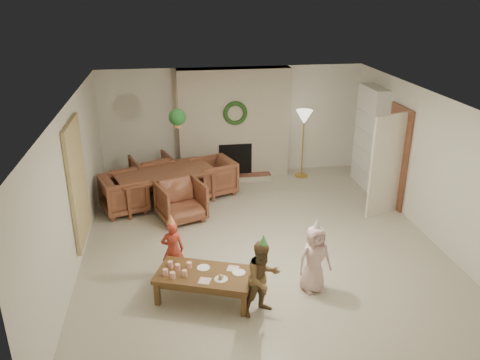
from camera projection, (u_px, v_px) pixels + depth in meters
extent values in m
plane|color=#B7B29E|center=(260.00, 243.00, 8.41)|extent=(7.00, 7.00, 0.00)
plane|color=white|center=(263.00, 102.00, 7.47)|extent=(7.00, 7.00, 0.00)
plane|color=silver|center=(233.00, 121.00, 11.15)|extent=(7.00, 0.00, 7.00)
plane|color=silver|center=(330.00, 307.00, 4.73)|extent=(7.00, 0.00, 7.00)
plane|color=silver|center=(73.00, 187.00, 7.52)|extent=(0.00, 7.00, 7.00)
plane|color=silver|center=(432.00, 167.00, 8.36)|extent=(0.00, 7.00, 7.00)
cube|color=#562016|center=(234.00, 124.00, 10.96)|extent=(2.50, 0.40, 2.50)
cube|color=#5D2419|center=(236.00, 178.00, 11.09)|extent=(1.60, 0.30, 0.12)
cube|color=black|center=(235.00, 159.00, 11.10)|extent=(0.75, 0.12, 0.75)
torus|color=#1A4018|center=(235.00, 113.00, 10.64)|extent=(0.54, 0.10, 0.54)
cylinder|color=gold|center=(301.00, 175.00, 11.37)|extent=(0.29, 0.29, 0.03)
cylinder|color=gold|center=(303.00, 146.00, 11.10)|extent=(0.03, 0.03, 1.42)
cone|color=beige|center=(304.00, 117.00, 10.84)|extent=(0.38, 0.38, 0.32)
cube|color=white|center=(369.00, 137.00, 10.50)|extent=(0.30, 1.00, 2.20)
cube|color=white|center=(366.00, 165.00, 10.74)|extent=(0.30, 0.92, 0.03)
cube|color=white|center=(367.00, 148.00, 10.59)|extent=(0.30, 0.92, 0.03)
cube|color=white|center=(369.00, 131.00, 10.44)|extent=(0.30, 0.92, 0.03)
cube|color=white|center=(371.00, 113.00, 10.29)|extent=(0.30, 0.92, 0.03)
cube|color=#9D3B1D|center=(368.00, 162.00, 10.55)|extent=(0.20, 0.40, 0.24)
cube|color=#2A4D9B|center=(366.00, 142.00, 10.58)|extent=(0.20, 0.44, 0.24)
cube|color=#A98524|center=(371.00, 126.00, 10.30)|extent=(0.20, 0.36, 0.22)
cube|color=brown|center=(397.00, 157.00, 9.54)|extent=(0.05, 0.86, 2.04)
cube|color=beige|center=(387.00, 166.00, 9.14)|extent=(0.77, 0.32, 2.00)
cube|color=beige|center=(78.00, 182.00, 7.71)|extent=(0.06, 1.20, 2.00)
imported|color=brown|center=(166.00, 187.00, 9.85)|extent=(2.20, 1.68, 0.69)
imported|color=brown|center=(181.00, 201.00, 9.13)|extent=(1.04, 1.06, 0.76)
imported|color=brown|center=(152.00, 172.00, 10.54)|extent=(1.04, 1.06, 0.76)
imported|color=brown|center=(124.00, 194.00, 9.46)|extent=(1.06, 1.04, 0.76)
imported|color=brown|center=(213.00, 177.00, 10.30)|extent=(1.06, 1.04, 0.76)
cylinder|color=tan|center=(177.00, 105.00, 8.80)|extent=(0.01, 0.01, 0.70)
cylinder|color=#A86F36|center=(178.00, 123.00, 8.93)|extent=(0.16, 0.16, 0.12)
sphere|color=#18481D|center=(177.00, 117.00, 8.88)|extent=(0.32, 0.32, 0.32)
cube|color=brown|center=(205.00, 275.00, 6.80)|extent=(1.51, 1.11, 0.06)
cube|color=brown|center=(205.00, 279.00, 6.83)|extent=(1.38, 0.97, 0.08)
cube|color=brown|center=(157.00, 294.00, 6.74)|extent=(0.09, 0.09, 0.36)
cube|color=brown|center=(244.00, 304.00, 6.51)|extent=(0.09, 0.09, 0.36)
cube|color=brown|center=(170.00, 272.00, 7.25)|extent=(0.09, 0.09, 0.36)
cube|color=brown|center=(251.00, 281.00, 7.02)|extent=(0.09, 0.09, 0.36)
cylinder|color=white|center=(165.00, 272.00, 6.73)|extent=(0.09, 0.09, 0.09)
cylinder|color=white|center=(170.00, 264.00, 6.92)|extent=(0.09, 0.09, 0.09)
cylinder|color=white|center=(173.00, 275.00, 6.66)|extent=(0.09, 0.09, 0.09)
cylinder|color=white|center=(178.00, 267.00, 6.85)|extent=(0.09, 0.09, 0.09)
cylinder|color=white|center=(185.00, 273.00, 6.70)|extent=(0.09, 0.09, 0.09)
cylinder|color=white|center=(189.00, 265.00, 6.89)|extent=(0.09, 0.09, 0.09)
cylinder|color=white|center=(203.00, 268.00, 6.91)|extent=(0.24, 0.24, 0.01)
cylinder|color=white|center=(221.00, 279.00, 6.65)|extent=(0.24, 0.24, 0.01)
cylinder|color=white|center=(239.00, 272.00, 6.80)|extent=(0.24, 0.24, 0.01)
sphere|color=tan|center=(221.00, 276.00, 6.63)|extent=(0.09, 0.09, 0.07)
cube|color=#DFA4AF|center=(205.00, 281.00, 6.61)|extent=(0.20, 0.20, 0.01)
cube|color=#DFA4AF|center=(233.00, 269.00, 6.89)|extent=(0.20, 0.20, 0.01)
imported|color=#A73323|center=(173.00, 250.00, 7.28)|extent=(0.35, 0.23, 0.94)
cone|color=#E3CA4B|center=(171.00, 220.00, 7.09)|extent=(0.16, 0.16, 0.18)
imported|color=brown|center=(263.00, 278.00, 6.45)|extent=(0.64, 0.58, 1.09)
cone|color=#4CB251|center=(264.00, 240.00, 6.23)|extent=(0.13, 0.13, 0.18)
imported|color=beige|center=(315.00, 259.00, 6.95)|extent=(0.55, 0.40, 1.04)
cone|color=silver|center=(317.00, 224.00, 6.74)|extent=(0.14, 0.14, 0.19)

